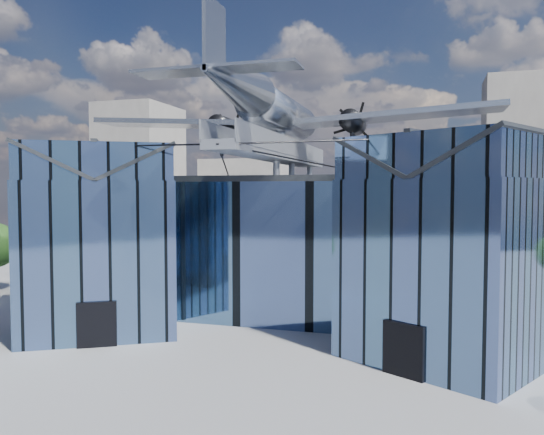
# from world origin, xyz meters

# --- Properties ---
(ground_plane) EXTENTS (120.00, 120.00, 0.00)m
(ground_plane) POSITION_xyz_m (0.00, 0.00, 0.00)
(ground_plane) COLOR gray
(museum) EXTENTS (32.88, 24.50, 17.60)m
(museum) POSITION_xyz_m (0.00, 5.82, 5.54)
(museum) COLOR #486593
(museum) RESTS_ON ground
(bg_towers) EXTENTS (77.00, 24.50, 26.00)m
(bg_towers) POSITION_xyz_m (1.45, 50.49, 10.01)
(bg_towers) COLOR gray
(bg_towers) RESTS_ON ground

